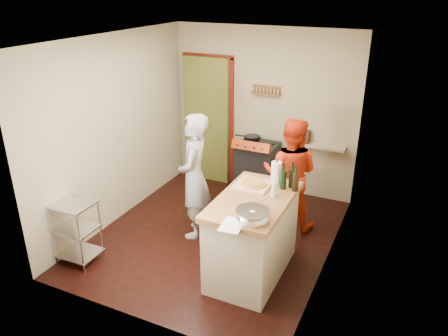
{
  "coord_description": "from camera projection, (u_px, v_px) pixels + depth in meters",
  "views": [
    {
      "loc": [
        2.27,
        -4.57,
        3.21
      ],
      "look_at": [
        0.14,
        0.0,
        1.03
      ],
      "focal_mm": 35.0,
      "sensor_mm": 36.0,
      "label": 1
    }
  ],
  "objects": [
    {
      "name": "floor",
      "position": [
        215.0,
        236.0,
        5.95
      ],
      "size": [
        3.5,
        3.5,
        0.0
      ],
      "primitive_type": "plane",
      "color": "black",
      "rests_on": "ground"
    },
    {
      "name": "back_wall",
      "position": [
        227.0,
        116.0,
        7.24
      ],
      "size": [
        3.0,
        0.44,
        2.6
      ],
      "color": "gray",
      "rests_on": "ground"
    },
    {
      "name": "left_wall",
      "position": [
        117.0,
        130.0,
        6.02
      ],
      "size": [
        0.04,
        3.5,
        2.6
      ],
      "primitive_type": "cube",
      "color": "gray",
      "rests_on": "ground"
    },
    {
      "name": "right_wall",
      "position": [
        335.0,
        166.0,
        4.86
      ],
      "size": [
        0.04,
        3.5,
        2.6
      ],
      "primitive_type": "cube",
      "color": "gray",
      "rests_on": "ground"
    },
    {
      "name": "ceiling",
      "position": [
        213.0,
        38.0,
        4.92
      ],
      "size": [
        3.0,
        3.5,
        0.02
      ],
      "primitive_type": "cube",
      "color": "white",
      "rests_on": "back_wall"
    },
    {
      "name": "stove",
      "position": [
        257.0,
        169.0,
        6.94
      ],
      "size": [
        0.6,
        0.63,
        1.0
      ],
      "color": "black",
      "rests_on": "ground"
    },
    {
      "name": "wire_shelving",
      "position": [
        76.0,
        229.0,
        5.28
      ],
      "size": [
        0.48,
        0.4,
        0.8
      ],
      "color": "silver",
      "rests_on": "ground"
    },
    {
      "name": "island",
      "position": [
        253.0,
        235.0,
        5.02
      ],
      "size": [
        0.78,
        1.44,
        1.29
      ],
      "color": "beige",
      "rests_on": "ground"
    },
    {
      "name": "person_stripe",
      "position": [
        194.0,
        177.0,
        5.7
      ],
      "size": [
        0.56,
        0.71,
        1.69
      ],
      "primitive_type": "imported",
      "rotation": [
        0.0,
        0.0,
        -1.29
      ],
      "color": "#A5A5AA",
      "rests_on": "ground"
    },
    {
      "name": "person_red",
      "position": [
        290.0,
        174.0,
        5.92
      ],
      "size": [
        0.83,
        0.68,
        1.58
      ],
      "primitive_type": "imported",
      "rotation": [
        0.0,
        0.0,
        3.26
      ],
      "color": "red",
      "rests_on": "ground"
    }
  ]
}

